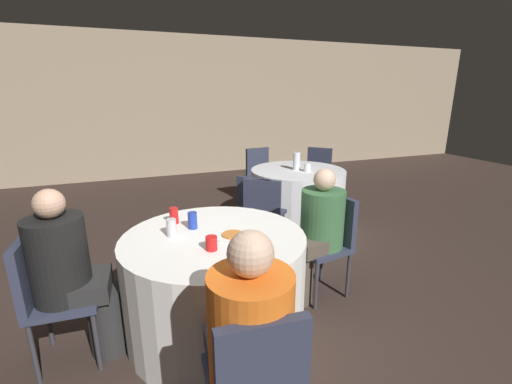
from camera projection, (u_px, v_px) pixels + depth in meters
The scene contains 21 objects.
ground_plane at pixel (228, 317), 2.68m from camera, with size 16.00×16.00×0.00m, color #332621.
wall_back at pixel (155, 108), 6.83m from camera, with size 16.00×0.06×2.80m.
table_near at pixel (216, 284), 2.45m from camera, with size 1.27×1.27×0.74m.
table_far at pixel (297, 197), 4.47m from camera, with size 1.20×1.20×0.74m.
chair_near_northeast at pixel (259, 216), 3.36m from camera, with size 0.56×0.56×0.87m.
chair_near_south at pixel (257, 378), 1.45m from camera, with size 0.43×0.43×0.87m.
chair_near_east at pixel (329, 235), 2.89m from camera, with size 0.46×0.45×0.87m.
chair_near_west at pixel (47, 289), 2.10m from camera, with size 0.42×0.42×0.87m.
chair_far_southwest at pixel (258, 208), 3.59m from camera, with size 0.56×0.56×0.87m.
chair_far_northeast at pixel (317, 170), 5.31m from camera, with size 0.57×0.57×0.87m.
chair_far_north at pixel (260, 171), 5.29m from camera, with size 0.45×0.45×0.87m.
person_green_jacket at pixel (315, 234), 2.81m from camera, with size 0.52×0.38×1.11m.
person_black_shirt at pixel (74, 276), 2.13m from camera, with size 0.51×0.34×1.16m.
person_orange_shirt at pixel (247, 339), 1.56m from camera, with size 0.39×0.53×1.16m.
pizza_plate_near at pixel (233, 235), 2.34m from camera, with size 0.25×0.25×0.02m.
soda_can_silver at pixel (171, 228), 2.33m from camera, with size 0.07×0.07×0.12m.
soda_can_blue at pixel (193, 220), 2.46m from camera, with size 0.07×0.07×0.12m.
soda_can_red at pixel (174, 216), 2.56m from camera, with size 0.07×0.07×0.12m.
cup_near at pixel (211, 243), 2.13m from camera, with size 0.07×0.07×0.09m.
bottle_far at pixel (297, 161), 4.34m from camera, with size 0.09×0.09×0.22m.
cup_far at pixel (307, 167), 4.25m from camera, with size 0.08×0.08×0.10m.
Camera 1 is at (-0.60, -2.23, 1.69)m, focal length 24.00 mm.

